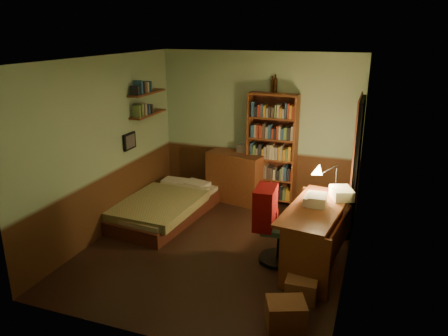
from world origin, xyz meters
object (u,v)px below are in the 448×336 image
(cardboard_box_a, at_px, (286,314))
(cardboard_box_b, at_px, (301,289))
(office_chair, at_px, (280,232))
(bed, at_px, (164,200))
(bookshelf, at_px, (272,150))
(desk, at_px, (314,236))
(desk_lamp, at_px, (337,169))
(mini_stereo, at_px, (245,148))
(dresser, at_px, (236,177))

(cardboard_box_a, distance_m, cardboard_box_b, 0.55)
(cardboard_box_b, bearing_deg, office_chair, 120.56)
(bed, distance_m, cardboard_box_b, 2.94)
(bed, xyz_separation_m, cardboard_box_b, (2.52, -1.51, -0.17))
(bookshelf, distance_m, desk, 2.20)
(desk, xyz_separation_m, cardboard_box_a, (-0.06, -1.37, -0.26))
(desk, distance_m, desk_lamp, 0.96)
(desk, height_order, cardboard_box_b, desk)
(cardboard_box_a, bearing_deg, bookshelf, 106.83)
(desk, relative_size, cardboard_box_b, 4.28)
(desk_lamp, xyz_separation_m, office_chair, (-0.60, -0.67, -0.72))
(cardboard_box_a, height_order, cardboard_box_b, cardboard_box_a)
(bed, relative_size, cardboard_box_b, 5.62)
(cardboard_box_a, bearing_deg, mini_stereo, 114.18)
(bookshelf, relative_size, cardboard_box_b, 5.49)
(dresser, distance_m, cardboard_box_a, 3.53)
(mini_stereo, distance_m, office_chair, 2.33)
(bookshelf, distance_m, cardboard_box_b, 2.99)
(bookshelf, bearing_deg, cardboard_box_b, -64.62)
(bookshelf, relative_size, cardboard_box_a, 4.88)
(mini_stereo, height_order, office_chair, mini_stereo)
(mini_stereo, distance_m, desk_lamp, 2.16)
(dresser, bearing_deg, mini_stereo, 59.99)
(office_chair, bearing_deg, desk, 7.42)
(bed, distance_m, desk, 2.61)
(dresser, height_order, cardboard_box_b, dresser)
(dresser, bearing_deg, bed, -117.01)
(bookshelf, xyz_separation_m, office_chair, (0.60, -1.94, -0.54))
(bookshelf, relative_size, desk, 1.28)
(bookshelf, xyz_separation_m, desk_lamp, (1.21, -1.28, 0.18))
(bed, xyz_separation_m, dresser, (0.88, 1.09, 0.15))
(cardboard_box_a, bearing_deg, office_chair, 106.16)
(mini_stereo, distance_m, cardboard_box_a, 3.67)
(cardboard_box_b, bearing_deg, dresser, 122.34)
(desk_lamp, xyz_separation_m, cardboard_box_b, (-0.17, -1.40, -1.02))
(desk, relative_size, cardboard_box_a, 3.81)
(mini_stereo, xyz_separation_m, cardboard_box_a, (1.47, -3.27, -0.80))
(dresser, bearing_deg, bookshelf, 19.98)
(desk, height_order, office_chair, office_chair)
(bookshelf, relative_size, office_chair, 2.26)
(bed, relative_size, dresser, 2.00)
(office_chair, bearing_deg, bookshelf, 103.48)
(mini_stereo, relative_size, bookshelf, 0.13)
(mini_stereo, distance_m, bookshelf, 0.49)
(bed, relative_size, bookshelf, 1.02)
(office_chair, xyz_separation_m, cardboard_box_b, (0.43, -0.74, -0.30))
(bed, xyz_separation_m, desk_lamp, (2.69, -0.11, 0.85))
(cardboard_box_a, bearing_deg, cardboard_box_b, 83.57)
(mini_stereo, distance_m, desk, 2.50)
(desk_lamp, relative_size, cardboard_box_b, 1.93)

